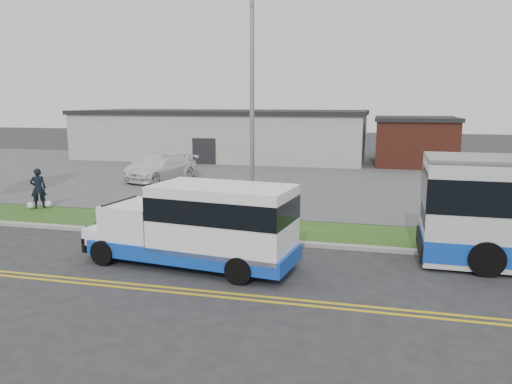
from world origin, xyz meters
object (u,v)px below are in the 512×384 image
(shuttle_bus, at_px, (203,223))
(pedestrian, at_px, (38,188))
(streetlight_near, at_px, (252,98))
(parked_car_a, at_px, (149,167))
(parked_car_b, at_px, (163,169))

(shuttle_bus, height_order, pedestrian, shuttle_bus)
(streetlight_near, xyz_separation_m, shuttle_bus, (-0.35, -4.61, -3.83))
(pedestrian, xyz_separation_m, parked_car_a, (1.01, 9.67, -0.19))
(parked_car_b, bearing_deg, pedestrian, -82.12)
(parked_car_a, bearing_deg, streetlight_near, -53.32)
(pedestrian, height_order, parked_car_b, pedestrian)
(pedestrian, xyz_separation_m, parked_car_b, (2.07, 9.38, -0.21))
(streetlight_near, height_order, parked_car_b, streetlight_near)
(parked_car_a, relative_size, parked_car_b, 0.90)
(parked_car_a, xyz_separation_m, parked_car_b, (1.07, -0.29, -0.02))
(parked_car_a, bearing_deg, pedestrian, -101.05)
(pedestrian, height_order, parked_car_a, pedestrian)
(shuttle_bus, relative_size, parked_car_b, 1.36)
(parked_car_b, bearing_deg, parked_car_a, -174.84)
(shuttle_bus, distance_m, parked_car_a, 18.19)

